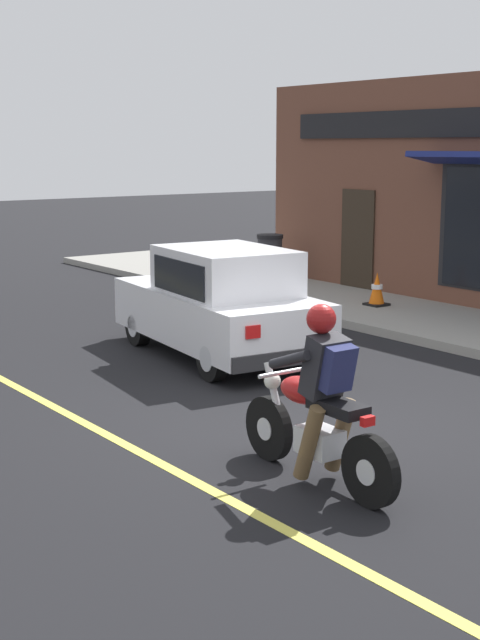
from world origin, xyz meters
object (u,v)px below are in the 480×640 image
(car_hatchback, at_px, (220,304))
(traffic_cone, at_px, (377,289))
(trash_bin, at_px, (270,257))
(motorcycle_with_rider, at_px, (318,409))

(car_hatchback, height_order, traffic_cone, car_hatchback)
(traffic_cone, relative_size, trash_bin, 0.61)
(car_hatchback, xyz_separation_m, trash_bin, (4.54, 4.53, -0.13))
(motorcycle_with_rider, relative_size, trash_bin, 2.06)
(motorcycle_with_rider, xyz_separation_m, car_hatchback, (2.11, 4.44, 0.09))
(car_hatchback, bearing_deg, motorcycle_with_rider, -115.35)
(motorcycle_with_rider, xyz_separation_m, traffic_cone, (6.31, 5.50, -0.25))
(car_hatchback, distance_m, trash_bin, 6.42)
(motorcycle_with_rider, height_order, car_hatchback, motorcycle_with_rider)
(car_hatchback, relative_size, traffic_cone, 6.59)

